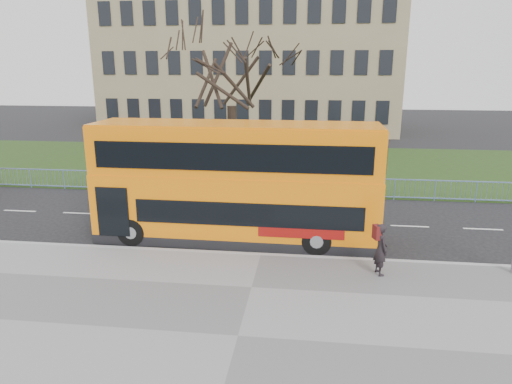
% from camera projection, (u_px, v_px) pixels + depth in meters
% --- Properties ---
extents(ground, '(120.00, 120.00, 0.00)m').
position_uv_depth(ground, '(265.00, 241.00, 17.90)').
color(ground, black).
rests_on(ground, ground).
extents(pavement, '(80.00, 10.50, 0.12)m').
position_uv_depth(pavement, '(238.00, 338.00, 11.42)').
color(pavement, slate).
rests_on(pavement, ground).
extents(kerb, '(80.00, 0.20, 0.14)m').
position_uv_depth(kerb, '(261.00, 255.00, 16.39)').
color(kerb, '#98989B').
rests_on(kerb, ground).
extents(grass_verge, '(80.00, 15.40, 0.08)m').
position_uv_depth(grass_verge, '(286.00, 165.00, 31.57)').
color(grass_verge, '#1E3412').
rests_on(grass_verge, ground).
extents(guard_railing, '(40.00, 0.12, 1.10)m').
position_uv_depth(guard_railing, '(278.00, 186.00, 24.07)').
color(guard_railing, '#728FCA').
rests_on(guard_railing, ground).
extents(bare_tree, '(7.22, 7.22, 10.31)m').
position_uv_depth(bare_tree, '(232.00, 92.00, 26.43)').
color(bare_tree, black).
rests_on(bare_tree, grass_verge).
extents(civic_building, '(30.00, 15.00, 14.00)m').
position_uv_depth(civic_building, '(253.00, 63.00, 50.13)').
color(civic_building, '#8F7B5A').
rests_on(civic_building, ground).
extents(yellow_bus, '(10.85, 2.72, 4.54)m').
position_uv_depth(yellow_bus, '(236.00, 180.00, 17.50)').
color(yellow_bus, orange).
rests_on(yellow_bus, ground).
extents(pedestrian, '(0.59, 0.72, 1.72)m').
position_uv_depth(pedestrian, '(381.00, 249.00, 14.59)').
color(pedestrian, black).
rests_on(pedestrian, pavement).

